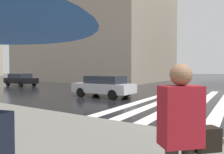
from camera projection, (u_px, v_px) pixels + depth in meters
ground_plane at (160, 111)px, 8.86m from camera, size 220.00×220.00×0.00m
zebra_crossing at (194, 101)px, 11.87m from camera, size 13.00×5.50×0.01m
haussmann_block_mid at (97, 29)px, 38.19m from camera, size 19.67×24.72×19.55m
car_silver at (104, 86)px, 13.47m from camera, size 1.85×4.10×1.41m
car_black at (21, 79)px, 23.37m from camera, size 1.85×4.10×1.41m
pedestrian_in_red_jacket at (183, 134)px, 2.03m from camera, size 0.57×0.59×1.68m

